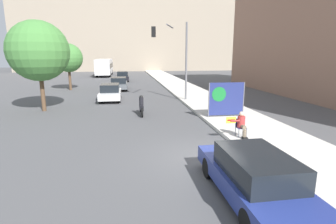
{
  "coord_description": "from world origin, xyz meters",
  "views": [
    {
      "loc": [
        -2.77,
        -9.05,
        3.84
      ],
      "look_at": [
        -0.71,
        3.96,
        0.96
      ],
      "focal_mm": 28.0,
      "sensor_mm": 36.0,
      "label": 1
    }
  ],
  "objects_px": {
    "motorcycle_on_road": "(141,106)",
    "car_on_road_distant": "(123,76)",
    "seated_protester": "(241,124)",
    "car_on_road_midblock": "(119,83)",
    "city_bus_on_road": "(105,66)",
    "street_tree_near_curb": "(38,51)",
    "car_on_road_nearest": "(110,92)",
    "street_tree_midblock": "(68,58)",
    "protest_banner": "(226,99)",
    "parked_car_curbside": "(254,176)",
    "traffic_light_pole": "(175,49)"
  },
  "relations": [
    {
      "from": "car_on_road_distant",
      "to": "city_bus_on_road",
      "type": "relative_size",
      "value": 0.42
    },
    {
      "from": "seated_protester",
      "to": "parked_car_curbside",
      "type": "height_order",
      "value": "parked_car_curbside"
    },
    {
      "from": "traffic_light_pole",
      "to": "street_tree_midblock",
      "type": "relative_size",
      "value": 1.23
    },
    {
      "from": "seated_protester",
      "to": "city_bus_on_road",
      "type": "height_order",
      "value": "city_bus_on_road"
    },
    {
      "from": "car_on_road_midblock",
      "to": "street_tree_near_curb",
      "type": "relative_size",
      "value": 0.75
    },
    {
      "from": "parked_car_curbside",
      "to": "car_on_road_distant",
      "type": "height_order",
      "value": "car_on_road_distant"
    },
    {
      "from": "protest_banner",
      "to": "traffic_light_pole",
      "type": "relative_size",
      "value": 0.36
    },
    {
      "from": "city_bus_on_road",
      "to": "motorcycle_on_road",
      "type": "xyz_separation_m",
      "value": [
        4.89,
        -34.38,
        -1.22
      ]
    },
    {
      "from": "car_on_road_midblock",
      "to": "motorcycle_on_road",
      "type": "bearing_deg",
      "value": -82.32
    },
    {
      "from": "seated_protester",
      "to": "car_on_road_midblock",
      "type": "relative_size",
      "value": 0.26
    },
    {
      "from": "city_bus_on_road",
      "to": "street_tree_midblock",
      "type": "xyz_separation_m",
      "value": [
        -2.21,
        -20.7,
        1.74
      ]
    },
    {
      "from": "street_tree_near_curb",
      "to": "street_tree_midblock",
      "type": "xyz_separation_m",
      "value": [
        -0.45,
        11.41,
        -0.58
      ]
    },
    {
      "from": "traffic_light_pole",
      "to": "seated_protester",
      "type": "bearing_deg",
      "value": -84.32
    },
    {
      "from": "parked_car_curbside",
      "to": "car_on_road_nearest",
      "type": "relative_size",
      "value": 1.09
    },
    {
      "from": "car_on_road_midblock",
      "to": "street_tree_near_curb",
      "type": "height_order",
      "value": "street_tree_near_curb"
    },
    {
      "from": "traffic_light_pole",
      "to": "street_tree_near_curb",
      "type": "height_order",
      "value": "traffic_light_pole"
    },
    {
      "from": "street_tree_midblock",
      "to": "motorcycle_on_road",
      "type": "bearing_deg",
      "value": -62.55
    },
    {
      "from": "street_tree_midblock",
      "to": "protest_banner",
      "type": "bearing_deg",
      "value": -52.46
    },
    {
      "from": "seated_protester",
      "to": "street_tree_midblock",
      "type": "distance_m",
      "value": 22.85
    },
    {
      "from": "traffic_light_pole",
      "to": "street_tree_midblock",
      "type": "xyz_separation_m",
      "value": [
        -10.2,
        8.73,
        -0.84
      ]
    },
    {
      "from": "traffic_light_pole",
      "to": "street_tree_midblock",
      "type": "distance_m",
      "value": 13.45
    },
    {
      "from": "protest_banner",
      "to": "parked_car_curbside",
      "type": "xyz_separation_m",
      "value": [
        -2.62,
        -8.79,
        -0.57
      ]
    },
    {
      "from": "protest_banner",
      "to": "parked_car_curbside",
      "type": "bearing_deg",
      "value": -106.61
    },
    {
      "from": "seated_protester",
      "to": "car_on_road_distant",
      "type": "xyz_separation_m",
      "value": [
        -5.62,
        28.93,
        -0.05
      ]
    },
    {
      "from": "car_on_road_nearest",
      "to": "city_bus_on_road",
      "type": "bearing_deg",
      "value": 95.2
    },
    {
      "from": "car_on_road_nearest",
      "to": "street_tree_midblock",
      "type": "relative_size",
      "value": 0.83
    },
    {
      "from": "traffic_light_pole",
      "to": "motorcycle_on_road",
      "type": "distance_m",
      "value": 6.96
    },
    {
      "from": "city_bus_on_road",
      "to": "street_tree_near_curb",
      "type": "relative_size",
      "value": 1.84
    },
    {
      "from": "car_on_road_nearest",
      "to": "seated_protester",
      "type": "bearing_deg",
      "value": -61.54
    },
    {
      "from": "car_on_road_distant",
      "to": "parked_car_curbside",
      "type": "bearing_deg",
      "value": -83.6
    },
    {
      "from": "street_tree_near_curb",
      "to": "traffic_light_pole",
      "type": "bearing_deg",
      "value": 15.36
    },
    {
      "from": "traffic_light_pole",
      "to": "car_on_road_nearest",
      "type": "distance_m",
      "value": 6.59
    },
    {
      "from": "car_on_road_distant",
      "to": "street_tree_midblock",
      "type": "height_order",
      "value": "street_tree_midblock"
    },
    {
      "from": "seated_protester",
      "to": "motorcycle_on_road",
      "type": "relative_size",
      "value": 0.55
    },
    {
      "from": "parked_car_curbside",
      "to": "motorcycle_on_road",
      "type": "height_order",
      "value": "parked_car_curbside"
    },
    {
      "from": "car_on_road_nearest",
      "to": "city_bus_on_road",
      "type": "relative_size",
      "value": 0.38
    },
    {
      "from": "city_bus_on_road",
      "to": "motorcycle_on_road",
      "type": "height_order",
      "value": "city_bus_on_road"
    },
    {
      "from": "traffic_light_pole",
      "to": "car_on_road_distant",
      "type": "height_order",
      "value": "traffic_light_pole"
    },
    {
      "from": "car_on_road_distant",
      "to": "traffic_light_pole",
      "type": "bearing_deg",
      "value": -75.86
    },
    {
      "from": "traffic_light_pole",
      "to": "city_bus_on_road",
      "type": "relative_size",
      "value": 0.56
    },
    {
      "from": "parked_car_curbside",
      "to": "street_tree_midblock",
      "type": "bearing_deg",
      "value": 111.1
    },
    {
      "from": "protest_banner",
      "to": "street_tree_near_curb",
      "type": "height_order",
      "value": "street_tree_near_curb"
    },
    {
      "from": "seated_protester",
      "to": "car_on_road_midblock",
      "type": "distance_m",
      "value": 19.94
    },
    {
      "from": "motorcycle_on_road",
      "to": "city_bus_on_road",
      "type": "bearing_deg",
      "value": 98.1
    },
    {
      "from": "seated_protester",
      "to": "protest_banner",
      "type": "xyz_separation_m",
      "value": [
        0.79,
        3.96,
        0.48
      ]
    },
    {
      "from": "protest_banner",
      "to": "motorcycle_on_road",
      "type": "distance_m",
      "value": 5.42
    },
    {
      "from": "motorcycle_on_road",
      "to": "car_on_road_distant",
      "type": "bearing_deg",
      "value": 93.59
    },
    {
      "from": "city_bus_on_road",
      "to": "street_tree_near_curb",
      "type": "height_order",
      "value": "street_tree_near_curb"
    },
    {
      "from": "protest_banner",
      "to": "motorcycle_on_road",
      "type": "height_order",
      "value": "protest_banner"
    },
    {
      "from": "seated_protester",
      "to": "car_on_road_nearest",
      "type": "relative_size",
      "value": 0.28
    }
  ]
}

